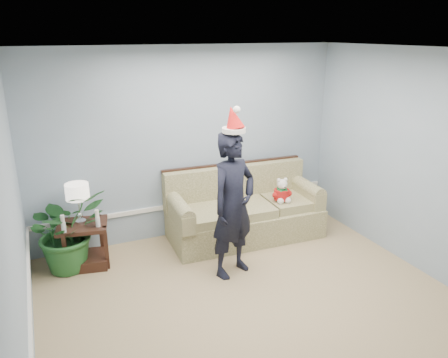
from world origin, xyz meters
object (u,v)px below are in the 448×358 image
at_px(sofa, 243,212).
at_px(side_table, 85,249).
at_px(table_lamp, 77,193).
at_px(houseplant, 67,230).
at_px(teddy_bear, 282,193).
at_px(man, 233,205).

distance_m(sofa, side_table, 2.24).
relative_size(sofa, table_lamp, 4.33).
distance_m(houseplant, teddy_bear, 2.94).
bearing_deg(man, sofa, 35.76).
bearing_deg(teddy_bear, table_lamp, 179.60).
height_order(table_lamp, houseplant, table_lamp).
distance_m(sofa, teddy_bear, 0.63).
distance_m(sofa, man, 1.18).
xyz_separation_m(sofa, houseplant, (-2.43, 0.04, 0.16)).
height_order(sofa, teddy_bear, sofa).
height_order(houseplant, man, man).
height_order(side_table, houseplant, houseplant).
bearing_deg(sofa, teddy_bear, -22.23).
bearing_deg(table_lamp, teddy_bear, -6.53).
relative_size(houseplant, man, 0.58).
bearing_deg(side_table, table_lamp, 96.94).
relative_size(side_table, table_lamp, 1.34).
distance_m(houseplant, man, 2.10).
bearing_deg(teddy_bear, side_table, -179.10).
bearing_deg(side_table, houseplant, 173.07).
distance_m(side_table, teddy_bear, 2.78).
distance_m(sofa, houseplant, 2.43).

